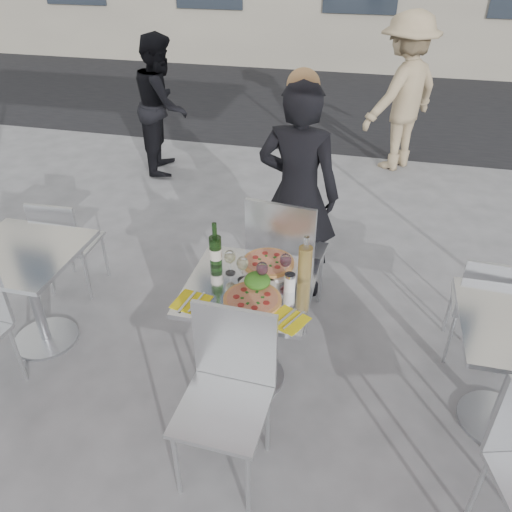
% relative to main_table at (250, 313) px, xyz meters
% --- Properties ---
extents(ground, '(80.00, 80.00, 0.00)m').
position_rel_main_table_xyz_m(ground, '(0.00, 0.00, -0.54)').
color(ground, '#5E5E60').
extents(street_asphalt, '(24.00, 5.00, 0.00)m').
position_rel_main_table_xyz_m(street_asphalt, '(0.00, 6.50, -0.54)').
color(street_asphalt, black).
rests_on(street_asphalt, ground).
extents(main_table, '(0.72, 0.72, 0.75)m').
position_rel_main_table_xyz_m(main_table, '(0.00, 0.00, 0.00)').
color(main_table, '#B7BABF').
rests_on(main_table, ground).
extents(side_table_left, '(0.72, 0.72, 0.75)m').
position_rel_main_table_xyz_m(side_table_left, '(-1.50, 0.00, 0.00)').
color(side_table_left, '#B7BABF').
rests_on(side_table_left, ground).
extents(chair_far, '(0.52, 0.53, 1.03)m').
position_rel_main_table_xyz_m(chair_far, '(0.09, 0.61, 0.07)').
color(chair_far, silver).
rests_on(chair_far, ground).
extents(chair_near, '(0.45, 0.46, 0.95)m').
position_rel_main_table_xyz_m(chair_near, '(0.04, -0.58, 0.02)').
color(chair_near, silver).
rests_on(chair_near, ground).
extents(side_chair_lfar, '(0.39, 0.40, 0.82)m').
position_rel_main_table_xyz_m(side_chair_lfar, '(-1.59, 0.57, -0.05)').
color(side_chair_lfar, silver).
rests_on(side_chair_lfar, ground).
extents(side_chair_rfar, '(0.41, 0.42, 0.84)m').
position_rel_main_table_xyz_m(side_chair_rfar, '(1.40, 0.51, -0.04)').
color(side_chair_rfar, silver).
rests_on(side_chair_rfar, ground).
extents(woman_diner, '(0.65, 0.47, 1.67)m').
position_rel_main_table_xyz_m(woman_diner, '(0.10, 1.05, 0.30)').
color(woman_diner, black).
rests_on(woman_diner, ground).
extents(pedestrian_a, '(0.76, 0.88, 1.55)m').
position_rel_main_table_xyz_m(pedestrian_a, '(-1.82, 3.08, 0.23)').
color(pedestrian_a, black).
rests_on(pedestrian_a, ground).
extents(pedestrian_b, '(1.20, 1.30, 1.75)m').
position_rel_main_table_xyz_m(pedestrian_b, '(0.84, 3.80, 0.34)').
color(pedestrian_b, tan).
rests_on(pedestrian_b, ground).
extents(pizza_near, '(0.32, 0.32, 0.02)m').
position_rel_main_table_xyz_m(pizza_near, '(0.05, -0.14, 0.22)').
color(pizza_near, tan).
rests_on(pizza_near, main_table).
extents(pizza_far, '(0.35, 0.35, 0.03)m').
position_rel_main_table_xyz_m(pizza_far, '(0.06, 0.22, 0.23)').
color(pizza_far, white).
rests_on(pizza_far, main_table).
extents(salad_plate, '(0.22, 0.22, 0.09)m').
position_rel_main_table_xyz_m(salad_plate, '(0.05, -0.01, 0.25)').
color(salad_plate, white).
rests_on(salad_plate, main_table).
extents(wine_bottle, '(0.07, 0.08, 0.29)m').
position_rel_main_table_xyz_m(wine_bottle, '(-0.24, 0.14, 0.32)').
color(wine_bottle, '#295821').
rests_on(wine_bottle, main_table).
extents(carafe, '(0.08, 0.08, 0.29)m').
position_rel_main_table_xyz_m(carafe, '(0.29, 0.12, 0.33)').
color(carafe, tan).
rests_on(carafe, main_table).
extents(sugar_shaker, '(0.06, 0.06, 0.11)m').
position_rel_main_table_xyz_m(sugar_shaker, '(0.23, 0.01, 0.26)').
color(sugar_shaker, white).
rests_on(sugar_shaker, main_table).
extents(wineglass_white_a, '(0.07, 0.07, 0.16)m').
position_rel_main_table_xyz_m(wineglass_white_a, '(-0.14, 0.08, 0.32)').
color(wineglass_white_a, white).
rests_on(wineglass_white_a, main_table).
extents(wineglass_white_b, '(0.07, 0.07, 0.16)m').
position_rel_main_table_xyz_m(wineglass_white_b, '(-0.05, 0.04, 0.32)').
color(wineglass_white_b, white).
rests_on(wineglass_white_b, main_table).
extents(wineglass_red_a, '(0.07, 0.07, 0.16)m').
position_rel_main_table_xyz_m(wineglass_red_a, '(0.07, 0.01, 0.32)').
color(wineglass_red_a, white).
rests_on(wineglass_red_a, main_table).
extents(wineglass_red_b, '(0.07, 0.07, 0.16)m').
position_rel_main_table_xyz_m(wineglass_red_b, '(0.18, 0.12, 0.32)').
color(wineglass_red_b, white).
rests_on(wineglass_red_b, main_table).
extents(napkin_left, '(0.21, 0.21, 0.01)m').
position_rel_main_table_xyz_m(napkin_left, '(-0.27, -0.23, 0.21)').
color(napkin_left, yellow).
rests_on(napkin_left, main_table).
extents(napkin_right, '(0.24, 0.24, 0.01)m').
position_rel_main_table_xyz_m(napkin_right, '(0.27, -0.25, 0.21)').
color(napkin_right, yellow).
rests_on(napkin_right, main_table).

